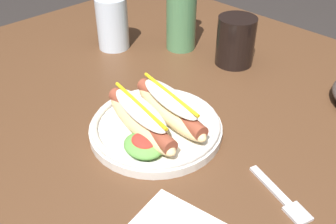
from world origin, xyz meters
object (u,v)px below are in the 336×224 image
at_px(hot_dog_plate, 155,121).
at_px(water_cup, 112,23).
at_px(fork, 282,198).
at_px(soda_cup, 236,41).
at_px(glass_bottle, 181,12).

relative_size(hot_dog_plate, water_cup, 1.87).
height_order(fork, soda_cup, soda_cup).
relative_size(hot_dog_plate, fork, 1.95).
bearing_deg(soda_cup, glass_bottle, -168.35).
distance_m(fork, water_cup, 0.59).
height_order(hot_dog_plate, water_cup, water_cup).
relative_size(soda_cup, glass_bottle, 0.45).
distance_m(fork, soda_cup, 0.42).
xyz_separation_m(water_cup, glass_bottle, (0.12, 0.12, 0.03)).
distance_m(hot_dog_plate, fork, 0.24).
height_order(water_cup, glass_bottle, glass_bottle).
xyz_separation_m(fork, water_cup, (-0.57, 0.14, 0.06)).
xyz_separation_m(soda_cup, glass_bottle, (-0.14, -0.03, 0.04)).
height_order(hot_dog_plate, glass_bottle, glass_bottle).
bearing_deg(water_cup, soda_cup, 29.28).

